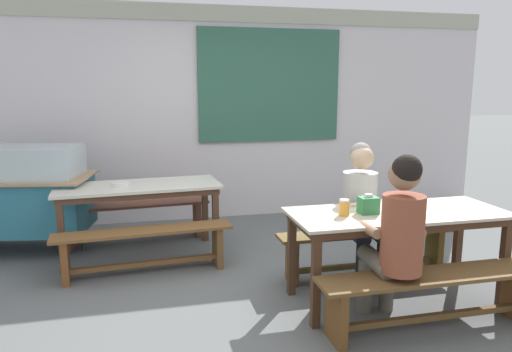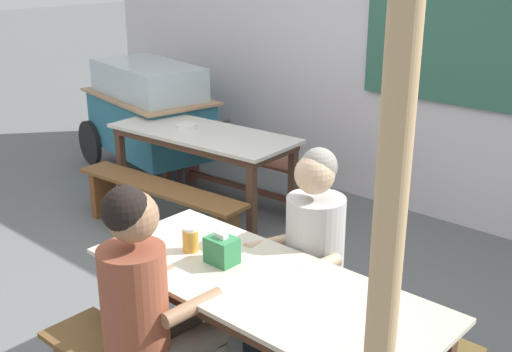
{
  "view_description": "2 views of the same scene",
  "coord_description": "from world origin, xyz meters",
  "px_view_note": "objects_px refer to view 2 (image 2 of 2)",
  "views": [
    {
      "loc": [
        -0.99,
        -3.7,
        1.72
      ],
      "look_at": [
        0.09,
        0.84,
        0.83
      ],
      "focal_mm": 33.7,
      "sensor_mm": 36.0,
      "label": 1
    },
    {
      "loc": [
        2.64,
        -2.32,
        2.16
      ],
      "look_at": [
        -0.02,
        0.64,
        0.73
      ],
      "focal_mm": 44.77,
      "sensor_mm": 36.0,
      "label": 2
    }
  ],
  "objects_px": {
    "person_near_front": "(150,302)",
    "tissue_box": "(222,250)",
    "dining_table_far": "(203,141)",
    "dining_table_near": "(261,295)",
    "bench_far_back": "(242,168)",
    "condiment_jar": "(190,239)",
    "bench_near_back": "(325,319)",
    "food_cart": "(149,110)",
    "person_right_near_table": "(305,252)",
    "bench_far_front": "(160,202)",
    "soup_bowl": "(187,126)"
  },
  "relations": [
    {
      "from": "dining_table_far",
      "to": "person_near_front",
      "type": "height_order",
      "value": "person_near_front"
    },
    {
      "from": "dining_table_near",
      "to": "bench_far_back",
      "type": "height_order",
      "value": "dining_table_near"
    },
    {
      "from": "person_near_front",
      "to": "bench_far_back",
      "type": "bearing_deg",
      "value": 125.62
    },
    {
      "from": "bench_far_back",
      "to": "soup_bowl",
      "type": "distance_m",
      "value": 0.72
    },
    {
      "from": "tissue_box",
      "to": "person_right_near_table",
      "type": "bearing_deg",
      "value": 69.37
    },
    {
      "from": "dining_table_near",
      "to": "soup_bowl",
      "type": "distance_m",
      "value": 2.65
    },
    {
      "from": "bench_far_front",
      "to": "food_cart",
      "type": "height_order",
      "value": "food_cart"
    },
    {
      "from": "tissue_box",
      "to": "food_cart",
      "type": "bearing_deg",
      "value": 146.64
    },
    {
      "from": "bench_far_front",
      "to": "condiment_jar",
      "type": "bearing_deg",
      "value": -34.37
    },
    {
      "from": "dining_table_far",
      "to": "tissue_box",
      "type": "bearing_deg",
      "value": -41.24
    },
    {
      "from": "bench_far_front",
      "to": "tissue_box",
      "type": "relative_size",
      "value": 10.57
    },
    {
      "from": "tissue_box",
      "to": "soup_bowl",
      "type": "distance_m",
      "value": 2.44
    },
    {
      "from": "condiment_jar",
      "to": "soup_bowl",
      "type": "distance_m",
      "value": 2.29
    },
    {
      "from": "bench_far_back",
      "to": "person_near_front",
      "type": "bearing_deg",
      "value": -54.38
    },
    {
      "from": "soup_bowl",
      "to": "dining_table_near",
      "type": "bearing_deg",
      "value": -34.95
    },
    {
      "from": "dining_table_far",
      "to": "bench_near_back",
      "type": "bearing_deg",
      "value": -26.92
    },
    {
      "from": "person_near_front",
      "to": "condiment_jar",
      "type": "height_order",
      "value": "person_near_front"
    },
    {
      "from": "bench_near_back",
      "to": "soup_bowl",
      "type": "distance_m",
      "value": 2.43
    },
    {
      "from": "bench_near_back",
      "to": "person_near_front",
      "type": "xyz_separation_m",
      "value": [
        -0.26,
        -0.95,
        0.43
      ]
    },
    {
      "from": "dining_table_far",
      "to": "bench_far_back",
      "type": "bearing_deg",
      "value": 94.09
    },
    {
      "from": "bench_far_back",
      "to": "bench_near_back",
      "type": "xyz_separation_m",
      "value": [
        2.03,
        -1.53,
        0.01
      ]
    },
    {
      "from": "dining_table_far",
      "to": "person_right_near_table",
      "type": "xyz_separation_m",
      "value": [
        1.9,
        -1.09,
        0.03
      ]
    },
    {
      "from": "tissue_box",
      "to": "condiment_jar",
      "type": "xyz_separation_m",
      "value": [
        -0.21,
        -0.01,
        -0.0
      ]
    },
    {
      "from": "bench_far_back",
      "to": "person_right_near_table",
      "type": "distance_m",
      "value": 2.55
    },
    {
      "from": "bench_near_back",
      "to": "person_right_near_table",
      "type": "distance_m",
      "value": 0.42
    },
    {
      "from": "bench_near_back",
      "to": "soup_bowl",
      "type": "bearing_deg",
      "value": 155.25
    },
    {
      "from": "bench_far_front",
      "to": "person_near_front",
      "type": "xyz_separation_m",
      "value": [
        1.7,
        -1.45,
        0.43
      ]
    },
    {
      "from": "bench_near_back",
      "to": "condiment_jar",
      "type": "bearing_deg",
      "value": -131.47
    },
    {
      "from": "dining_table_far",
      "to": "bench_far_front",
      "type": "xyz_separation_m",
      "value": [
        0.04,
        -0.51,
        -0.37
      ]
    },
    {
      "from": "dining_table_near",
      "to": "bench_far_front",
      "type": "distance_m",
      "value": 2.24
    },
    {
      "from": "dining_table_near",
      "to": "tissue_box",
      "type": "height_order",
      "value": "tissue_box"
    },
    {
      "from": "bench_near_back",
      "to": "food_cart",
      "type": "bearing_deg",
      "value": 155.95
    },
    {
      "from": "bench_near_back",
      "to": "food_cart",
      "type": "xyz_separation_m",
      "value": [
        -3.21,
        1.43,
        0.35
      ]
    },
    {
      "from": "bench_far_back",
      "to": "food_cart",
      "type": "distance_m",
      "value": 1.23
    },
    {
      "from": "bench_far_back",
      "to": "dining_table_near",
      "type": "bearing_deg",
      "value": -45.16
    },
    {
      "from": "person_near_front",
      "to": "tissue_box",
      "type": "bearing_deg",
      "value": 90.02
    },
    {
      "from": "bench_near_back",
      "to": "condiment_jar",
      "type": "height_order",
      "value": "condiment_jar"
    },
    {
      "from": "tissue_box",
      "to": "bench_far_front",
      "type": "bearing_deg",
      "value": 149.31
    },
    {
      "from": "person_right_near_table",
      "to": "person_near_front",
      "type": "bearing_deg",
      "value": -100.61
    },
    {
      "from": "food_cart",
      "to": "tissue_box",
      "type": "relative_size",
      "value": 12.0
    },
    {
      "from": "bench_far_front",
      "to": "tissue_box",
      "type": "distance_m",
      "value": 2.05
    },
    {
      "from": "dining_table_near",
      "to": "bench_far_back",
      "type": "xyz_separation_m",
      "value": [
        -2.03,
        2.04,
        -0.38
      ]
    },
    {
      "from": "soup_bowl",
      "to": "person_right_near_table",
      "type": "bearing_deg",
      "value": -27.36
    },
    {
      "from": "dining_table_far",
      "to": "dining_table_near",
      "type": "height_order",
      "value": "same"
    },
    {
      "from": "dining_table_near",
      "to": "person_near_front",
      "type": "height_order",
      "value": "person_near_front"
    },
    {
      "from": "dining_table_far",
      "to": "dining_table_near",
      "type": "xyz_separation_m",
      "value": [
        1.99,
        -1.53,
        0.0
      ]
    },
    {
      "from": "person_near_front",
      "to": "food_cart",
      "type": "bearing_deg",
      "value": 141.07
    },
    {
      "from": "dining_table_far",
      "to": "condiment_jar",
      "type": "distance_m",
      "value": 2.18
    },
    {
      "from": "bench_far_back",
      "to": "condiment_jar",
      "type": "bearing_deg",
      "value": -52.58
    },
    {
      "from": "person_right_near_table",
      "to": "tissue_box",
      "type": "height_order",
      "value": "person_right_near_table"
    }
  ]
}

